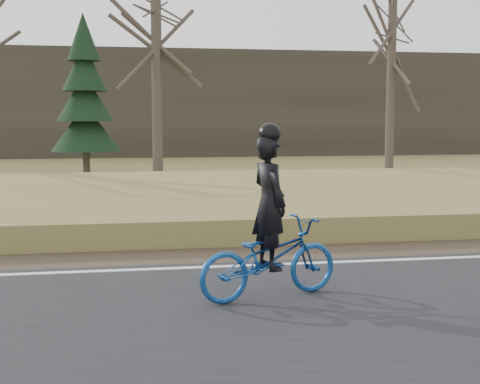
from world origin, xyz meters
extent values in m
cube|color=silver|center=(0.00, 0.20, 0.07)|extent=(120.00, 0.12, 0.01)
cube|color=#473A2B|center=(0.00, 1.20, 0.02)|extent=(120.00, 1.60, 0.04)
cube|color=olive|center=(0.00, 4.20, 0.22)|extent=(120.00, 5.00, 0.44)
cube|color=slate|center=(0.00, 8.00, 0.23)|extent=(120.00, 3.00, 0.45)
cube|color=black|center=(0.00, 8.00, 0.52)|extent=(120.00, 2.40, 0.14)
cube|color=brown|center=(0.00, 7.28, 0.67)|extent=(120.00, 0.07, 0.15)
cube|color=brown|center=(0.00, 8.72, 0.67)|extent=(120.00, 0.07, 0.15)
cube|color=#383328|center=(0.00, 30.00, 3.00)|extent=(120.00, 4.00, 6.00)
imported|color=navy|center=(-3.62, -1.52, 0.53)|extent=(1.91, 1.14, 0.95)
imported|color=black|center=(-3.62, -1.52, 1.19)|extent=(0.53, 0.66, 1.57)
sphere|color=black|center=(-3.62, -1.52, 2.00)|extent=(0.26, 0.26, 0.26)
cylinder|color=#4D4238|center=(-4.18, 13.70, 3.86)|extent=(0.36, 0.36, 7.73)
cylinder|color=#4D4238|center=(5.56, 17.22, 4.44)|extent=(0.36, 0.36, 8.88)
cylinder|color=#4D4238|center=(-6.74, 17.10, 0.62)|extent=(0.28, 0.28, 1.24)
cone|color=black|center=(-6.74, 17.10, 1.83)|extent=(2.60, 2.60, 1.80)
cone|color=black|center=(-6.74, 17.10, 2.96)|extent=(2.15, 2.15, 1.80)
cone|color=black|center=(-6.74, 17.10, 4.09)|extent=(1.70, 1.70, 1.80)
cone|color=black|center=(-6.74, 17.10, 5.23)|extent=(1.25, 1.25, 1.80)
camera|label=1|loc=(-5.27, -9.09, 2.18)|focal=50.00mm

